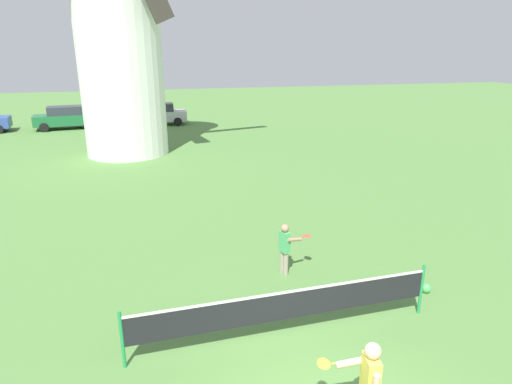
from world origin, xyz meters
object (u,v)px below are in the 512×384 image
(tennis_net, at_px, (286,306))
(stray_ball, at_px, (426,288))
(player_far, at_px, (285,246))
(parked_car_green, at_px, (67,117))
(player_near, at_px, (368,384))
(parked_car_silver, at_px, (157,114))

(tennis_net, bearing_deg, stray_ball, 10.20)
(stray_ball, bearing_deg, player_far, 147.67)
(tennis_net, xyz_separation_m, parked_car_green, (-6.66, 26.32, 0.12))
(player_far, distance_m, stray_ball, 3.30)
(player_near, relative_size, stray_ball, 6.92)
(tennis_net, relative_size, player_far, 4.60)
(stray_ball, distance_m, parked_car_silver, 26.04)
(stray_ball, xyz_separation_m, parked_car_green, (-10.24, 25.67, 0.70))
(player_near, relative_size, parked_car_green, 0.33)
(parked_car_silver, bearing_deg, player_near, -88.32)
(stray_ball, xyz_separation_m, parked_car_silver, (-4.09, 25.70, 0.70))
(player_far, relative_size, stray_ball, 5.94)
(parked_car_silver, bearing_deg, parked_car_green, -179.72)
(stray_ball, height_order, parked_car_green, parked_car_green)
(stray_ball, distance_m, parked_car_green, 27.65)
(parked_car_green, bearing_deg, player_far, -72.60)
(player_near, bearing_deg, parked_car_silver, 91.68)
(player_far, xyz_separation_m, parked_car_silver, (-1.35, 23.97, 0.08))
(tennis_net, height_order, stray_ball, tennis_net)
(player_near, xyz_separation_m, parked_car_silver, (-0.84, 28.70, -0.03))
(parked_car_green, height_order, parked_car_silver, same)
(tennis_net, bearing_deg, parked_car_green, 104.21)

